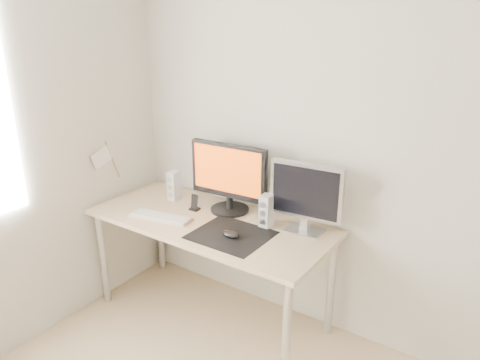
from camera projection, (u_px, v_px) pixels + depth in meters
The scene contains 11 objects.
wall_back at pixel (379, 152), 2.62m from camera, with size 3.50×3.50×0.00m, color beige.
mousepad at pixel (231, 235), 2.81m from camera, with size 0.45×0.40×0.00m, color black.
mouse at pixel (231, 234), 2.77m from camera, with size 0.11×0.07×0.04m, color black.
desk at pixel (210, 231), 3.04m from camera, with size 1.60×0.70×0.73m.
main_monitor at pixel (229, 175), 3.06m from camera, with size 0.55×0.28×0.47m.
second_monitor at pixel (306, 195), 2.77m from camera, with size 0.45×0.18×0.43m.
speaker_left at pixel (174, 186), 3.30m from camera, with size 0.07×0.08×0.21m.
speaker_right at pixel (266, 211), 2.89m from camera, with size 0.07×0.08×0.21m.
keyboard at pixel (161, 217), 3.04m from camera, with size 0.43×0.19×0.02m.
phone_dock at pixel (195, 205), 3.15m from camera, with size 0.06×0.05×0.11m.
pennant at pixel (105, 158), 3.21m from camera, with size 0.01×0.23×0.29m.
Camera 1 is at (0.78, -0.77, 2.01)m, focal length 35.00 mm.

